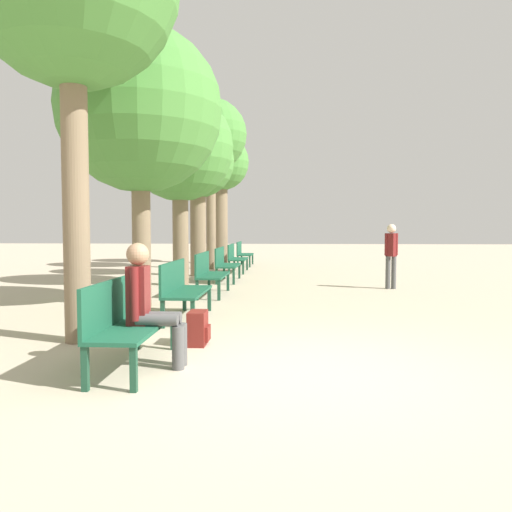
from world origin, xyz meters
TOP-DOWN VIEW (x-y plane):
  - ground_plane at (0.00, 0.00)m, footprint 80.00×80.00m
  - bench_row_0 at (-1.83, 0.07)m, footprint 0.54×1.66m
  - bench_row_1 at (-1.83, 2.89)m, footprint 0.54×1.66m
  - bench_row_2 at (-1.83, 5.71)m, footprint 0.54×1.66m
  - bench_row_3 at (-1.83, 8.53)m, footprint 0.54×1.66m
  - bench_row_4 at (-1.83, 11.36)m, footprint 0.54×1.66m
  - bench_row_5 at (-1.83, 14.18)m, footprint 0.54×1.66m
  - tree_row_1 at (-2.82, 4.05)m, footprint 3.02×3.02m
  - tree_row_2 at (-2.82, 7.47)m, footprint 2.70×2.70m
  - tree_row_3 at (-2.82, 9.99)m, footprint 2.22×2.22m
  - tree_row_4 at (-2.82, 12.59)m, footprint 2.56×2.56m
  - tree_row_5 at (-2.82, 15.31)m, footprint 2.29×2.29m
  - person_seated at (-1.58, 0.10)m, footprint 0.62×0.35m
  - backpack at (-1.24, 1.11)m, footprint 0.26×0.36m
  - pedestrian_near at (2.38, 7.11)m, footprint 0.32×0.28m

SIDE VIEW (x-z plane):
  - ground_plane at x=0.00m, z-range 0.00..0.00m
  - backpack at x=-1.24m, z-range 0.00..0.42m
  - bench_row_0 at x=-1.83m, z-range 0.06..0.99m
  - bench_row_1 at x=-1.83m, z-range 0.06..0.99m
  - bench_row_2 at x=-1.83m, z-range 0.06..0.99m
  - bench_row_3 at x=-1.83m, z-range 0.06..0.99m
  - bench_row_4 at x=-1.83m, z-range 0.06..0.99m
  - bench_row_5 at x=-1.83m, z-range 0.06..0.99m
  - person_seated at x=-1.58m, z-range 0.04..1.36m
  - pedestrian_near at x=2.38m, z-range 0.11..1.67m
  - tree_row_3 at x=-2.82m, z-range 1.07..5.67m
  - tree_row_2 at x=-2.82m, z-range 1.02..5.86m
  - tree_row_1 at x=-2.82m, z-range 1.03..6.17m
  - tree_row_5 at x=-2.82m, z-range 1.31..6.59m
  - tree_row_4 at x=-2.82m, z-range 1.66..7.68m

